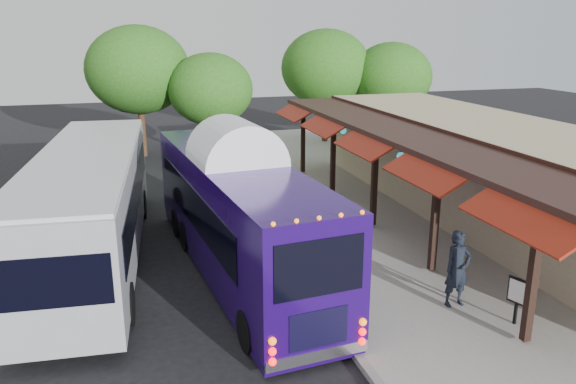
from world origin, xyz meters
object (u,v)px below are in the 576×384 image
object	(u,v)px
ped_d	(248,148)
sign_board	(518,293)
coach_bus	(237,209)
ped_c	(321,223)
ped_b	(293,220)
city_bus	(90,201)
ped_a	(457,269)

from	to	relation	value
ped_d	sign_board	size ratio (longest dim) A/B	1.66
coach_bus	ped_c	size ratio (longest dim) A/B	6.74
ped_b	ped_c	size ratio (longest dim) A/B	0.99
sign_board	coach_bus	bearing A→B (deg)	118.11
coach_bus	ped_c	distance (m)	3.02
city_bus	ped_b	world-z (taller)	city_bus
city_bus	sign_board	world-z (taller)	city_bus
city_bus	sign_board	distance (m)	12.15
ped_c	ped_d	distance (m)	11.39
ped_b	ped_a	bearing A→B (deg)	96.84
coach_bus	sign_board	world-z (taller)	coach_bus
ped_a	ped_b	bearing A→B (deg)	114.46
ped_a	sign_board	world-z (taller)	ped_a
coach_bus	city_bus	bearing A→B (deg)	146.70
coach_bus	ped_c	bearing A→B (deg)	7.70
sign_board	ped_a	bearing A→B (deg)	104.59
city_bus	sign_board	bearing A→B (deg)	-32.45
ped_a	ped_b	size ratio (longest dim) A/B	1.19
ped_c	ped_a	bearing A→B (deg)	102.91
sign_board	ped_c	bearing A→B (deg)	96.37
coach_bus	sign_board	distance (m)	7.66
ped_b	ped_c	bearing A→B (deg)	120.61
sign_board	ped_b	bearing A→B (deg)	99.66
ped_a	ped_b	xyz separation A→B (m)	(-2.69, 5.19, -0.16)
ped_a	city_bus	bearing A→B (deg)	142.49
city_bus	ped_d	bearing A→B (deg)	59.23
city_bus	ped_b	xyz separation A→B (m)	(6.13, -0.89, -0.89)
coach_bus	sign_board	xyz separation A→B (m)	(5.56, -5.17, -0.98)
coach_bus	ped_b	world-z (taller)	coach_bus
ped_c	ped_d	size ratio (longest dim) A/B	0.87
ped_a	ped_d	bearing A→B (deg)	93.34
coach_bus	sign_board	bearing A→B (deg)	-48.41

